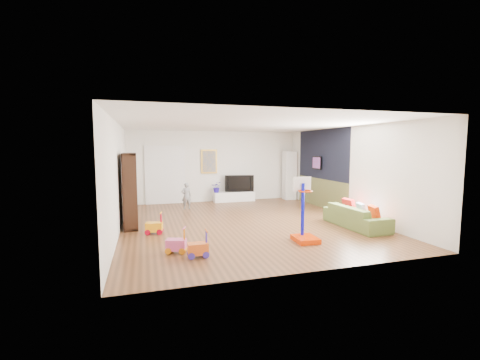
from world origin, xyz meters
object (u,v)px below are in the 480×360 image
object	(u,v)px
media_console	(234,197)
bookshelf	(130,190)
basketball_hoop	(306,210)
sofa	(356,216)

from	to	relation	value
media_console	bookshelf	size ratio (longest dim) A/B	0.83
media_console	bookshelf	bearing A→B (deg)	-141.63
bookshelf	basketball_hoop	xyz separation A→B (m)	(3.76, -2.62, -0.25)
media_console	sofa	world-z (taller)	sofa
media_console	sofa	size ratio (longest dim) A/B	0.83
sofa	basketball_hoop	world-z (taller)	basketball_hoop
media_console	basketball_hoop	distance (m)	5.66
sofa	bookshelf	bearing A→B (deg)	70.81
bookshelf	basketball_hoop	distance (m)	4.59
bookshelf	basketball_hoop	world-z (taller)	bookshelf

